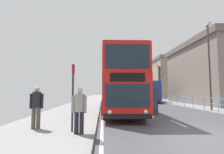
# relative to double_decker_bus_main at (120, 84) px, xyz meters

# --- Properties ---
(ground) EXTENTS (15.80, 140.00, 0.20)m
(ground) POSITION_rel_double_decker_bus_main_xyz_m (1.85, -7.52, -2.22)
(ground) COLOR #48484D
(double_decker_bus_main) EXTENTS (3.21, 11.21, 4.30)m
(double_decker_bus_main) POSITION_rel_double_decker_bus_main_xyz_m (0.00, 0.00, 0.00)
(double_decker_bus_main) COLOR red
(double_decker_bus_main) RESTS_ON ground
(background_bus_far_lane) EXTENTS (2.86, 10.36, 3.16)m
(background_bus_far_lane) POSITION_rel_double_decker_bus_main_xyz_m (5.52, 14.53, -0.53)
(background_bus_far_lane) COLOR navy
(background_bus_far_lane) RESTS_ON ground
(pedestrian_railing_far_kerb) EXTENTS (0.05, 30.08, 1.06)m
(pedestrian_railing_far_kerb) POSITION_rel_double_decker_bus_main_xyz_m (7.02, 7.99, -1.41)
(pedestrian_railing_far_kerb) COLOR #598CC6
(pedestrian_railing_far_kerb) RESTS_ON ground
(pedestrian_with_backpack) EXTENTS (0.55, 0.55, 1.66)m
(pedestrian_with_backpack) POSITION_rel_double_decker_bus_main_xyz_m (-2.20, -7.51, -1.15)
(pedestrian_with_backpack) COLOR black
(pedestrian_with_backpack) RESTS_ON ground
(pedestrian_companion) EXTENTS (0.55, 0.38, 1.73)m
(pedestrian_companion) POSITION_rel_double_decker_bus_main_xyz_m (-4.09, -6.60, -1.14)
(pedestrian_companion) COLOR #4C473D
(pedestrian_companion) RESTS_ON ground
(bus_stop_sign_near) EXTENTS (0.08, 0.44, 2.59)m
(bus_stop_sign_near) POSITION_rel_double_decker_bus_main_xyz_m (-2.52, -7.14, -0.52)
(bus_stop_sign_near) COLOR #2D2D33
(bus_stop_sign_near) RESTS_ON ground
(street_lamp_far_side) EXTENTS (0.28, 0.60, 7.30)m
(street_lamp_far_side) POSITION_rel_double_decker_bus_main_xyz_m (7.50, -0.16, 2.14)
(street_lamp_far_side) COLOR #38383D
(street_lamp_far_side) RESTS_ON ground
(bare_tree_far_00) EXTENTS (2.52, 1.83, 7.24)m
(bare_tree_far_00) POSITION_rel_double_decker_bus_main_xyz_m (8.38, 29.98, 1.43)
(bare_tree_far_00) COLOR #4C3D2D
(bare_tree_far_00) RESTS_ON ground
(bare_tree_far_01) EXTENTS (1.85, 2.65, 7.23)m
(bare_tree_far_01) POSITION_rel_double_decker_bus_main_xyz_m (9.17, 17.59, 1.16)
(bare_tree_far_01) COLOR #423328
(bare_tree_far_01) RESTS_ON ground
(background_building_00) EXTENTS (14.54, 12.52, 10.25)m
(background_building_00) POSITION_rel_double_decker_bus_main_xyz_m (18.96, 30.98, 2.90)
(background_building_00) COLOR gray
(background_building_00) RESTS_ON ground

